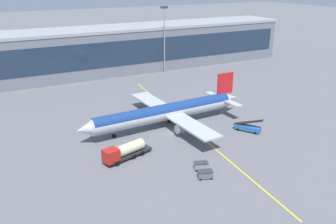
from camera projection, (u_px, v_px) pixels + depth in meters
ground_plane at (171, 133)px, 83.95m from camera, size 700.00×700.00×0.00m
apron_lead_in_line at (188, 126)px, 88.07m from camera, size 7.97×79.66×0.01m
terminal_building at (92, 52)px, 132.35m from camera, size 164.46×19.64×16.81m
main_airliner at (166, 112)px, 86.48m from camera, size 44.34×35.24×11.13m
fuel_tanker at (124, 151)px, 71.30m from camera, size 11.07×5.31×3.25m
belt_loader at (248, 127)px, 84.63m from camera, size 4.79×6.56×3.49m
baggage_cart_0 at (205, 174)px, 64.95m from camera, size 3.01×2.33×1.48m
baggage_cart_1 at (201, 166)px, 67.91m from camera, size 3.01×2.33×1.48m
apron_light_mast_0 at (164, 35)px, 130.98m from camera, size 2.80×0.50×24.58m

